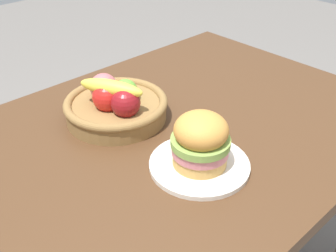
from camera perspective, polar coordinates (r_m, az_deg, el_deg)
name	(u,v)px	position (r m, az deg, el deg)	size (l,w,h in m)	color
dining_table	(157,167)	(1.15, -1.56, -5.76)	(1.40, 0.90, 0.75)	#4C301C
plate	(199,165)	(0.98, 4.36, -5.37)	(0.24, 0.24, 0.01)	silver
sandwich	(201,140)	(0.94, 4.54, -1.98)	(0.14, 0.14, 0.13)	tan
fruit_basket	(116,104)	(1.15, -7.28, 3.05)	(0.29, 0.29, 0.14)	olive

